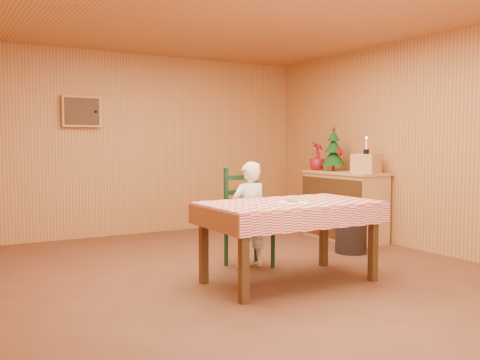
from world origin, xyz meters
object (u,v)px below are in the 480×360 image
object	(u,v)px
seated_child	(249,215)
dining_table	(289,210)
ladder_chair	(247,219)
crate	(366,164)
shelf_unit	(344,205)
christmas_tree	(334,151)
storage_bin	(351,237)

from	to	relation	value
seated_child	dining_table	bearing A→B (deg)	90.00
ladder_chair	crate	world-z (taller)	crate
ladder_chair	seated_child	bearing A→B (deg)	-90.00
crate	dining_table	bearing A→B (deg)	-151.50
shelf_unit	christmas_tree	bearing A→B (deg)	88.02
seated_child	crate	xyz separation A→B (m)	(1.99, 0.35, 0.49)
crate	ladder_chair	bearing A→B (deg)	-171.63
storage_bin	christmas_tree	bearing A→B (deg)	60.96
ladder_chair	dining_table	bearing A→B (deg)	-90.00
ladder_chair	christmas_tree	world-z (taller)	christmas_tree
shelf_unit	seated_child	bearing A→B (deg)	-159.26
dining_table	storage_bin	xyz separation A→B (m)	(1.44, 0.73, -0.50)
crate	christmas_tree	world-z (taller)	christmas_tree
shelf_unit	crate	world-z (taller)	crate
christmas_tree	storage_bin	world-z (taller)	christmas_tree
crate	storage_bin	bearing A→B (deg)	-148.04
seated_child	shelf_unit	xyz separation A→B (m)	(1.98, 0.75, -0.10)
dining_table	ladder_chair	distance (m)	0.81
shelf_unit	christmas_tree	xyz separation A→B (m)	(0.01, 0.25, 0.74)
christmas_tree	dining_table	bearing A→B (deg)	-138.98
seated_child	storage_bin	distance (m)	1.48
crate	shelf_unit	bearing A→B (deg)	91.23
ladder_chair	crate	distance (m)	2.08
shelf_unit	storage_bin	distance (m)	0.96
crate	seated_child	bearing A→B (deg)	-170.03
shelf_unit	ladder_chair	bearing A→B (deg)	-160.72
dining_table	christmas_tree	bearing A→B (deg)	41.02
christmas_tree	storage_bin	size ratio (longest dim) A/B	1.65
dining_table	ladder_chair	xyz separation A→B (m)	(0.00, 0.79, -0.18)
dining_table	shelf_unit	size ratio (longest dim) A/B	1.34
dining_table	shelf_unit	bearing A→B (deg)	36.78
storage_bin	ladder_chair	bearing A→B (deg)	177.92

